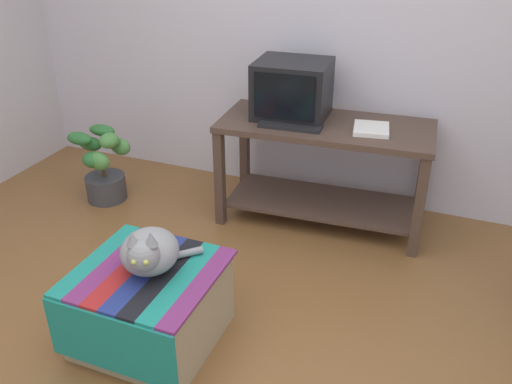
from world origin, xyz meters
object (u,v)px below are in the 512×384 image
keyboard (291,125)px  ottoman_with_blanket (150,305)px  book (371,129)px  tv_monitor (292,90)px  potted_plant (103,168)px  cat (149,252)px  desk (324,156)px

keyboard → ottoman_with_blanket: (-0.28, -1.32, -0.52)m
keyboard → book: (0.49, 0.12, 0.00)m
keyboard → ottoman_with_blanket: 1.44m
tv_monitor → book: 0.58m
book → tv_monitor: bearing=162.7°
ottoman_with_blanket → book: bearing=62.0°
tv_monitor → ottoman_with_blanket: tv_monitor is taller
tv_monitor → potted_plant: (-1.32, -0.36, -0.64)m
ottoman_with_blanket → potted_plant: potted_plant is taller
book → cat: bearing=-127.2°
keyboard → book: size_ratio=1.67×
desk → book: book is taller
tv_monitor → cat: bearing=-101.4°
cat → potted_plant: (-1.12, 1.14, -0.27)m
cat → book: bearing=42.6°
desk → cat: size_ratio=3.44×
tv_monitor → book: (0.55, -0.07, -0.17)m
cat → keyboard: bearing=59.1°
ottoman_with_blanket → potted_plant: (-1.10, 1.15, 0.05)m
tv_monitor → keyboard: 0.27m
cat → potted_plant: cat is taller
desk → cat: 1.52m
keyboard → potted_plant: 1.47m
potted_plant → cat: bearing=-45.4°
desk → book: 0.38m
tv_monitor → cat: (-0.20, -1.50, -0.37)m
book → ottoman_with_blanket: 1.71m
book → ottoman_with_blanket: bearing=-127.7°
keyboard → tv_monitor: bearing=102.1°
ottoman_with_blanket → keyboard: bearing=78.1°
book → cat: size_ratio=0.58×
potted_plant → tv_monitor: bearing=15.4°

